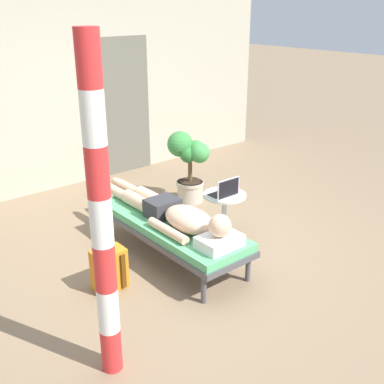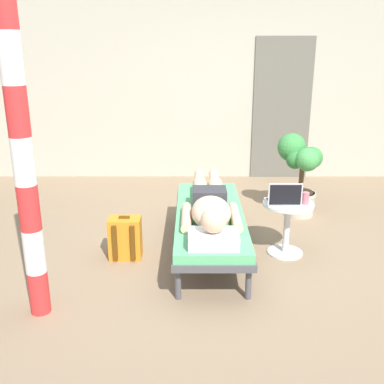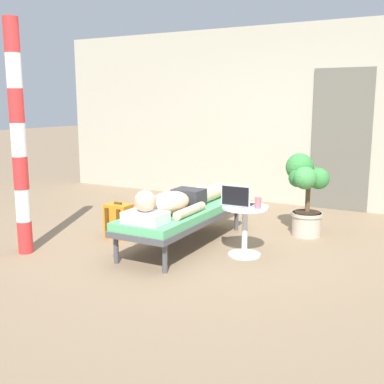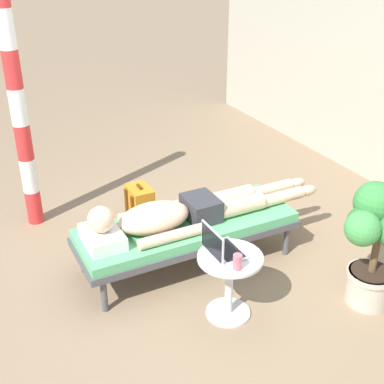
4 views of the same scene
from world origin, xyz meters
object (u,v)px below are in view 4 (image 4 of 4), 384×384
(person_reclining, at_px, (181,213))
(drink_glass, at_px, (237,262))
(porch_post, at_px, (18,107))
(laptop, at_px, (220,247))
(side_table, at_px, (229,275))
(potted_plant, at_px, (375,239))
(backpack, at_px, (141,206))
(lounge_chair, at_px, (187,229))

(person_reclining, height_order, drink_glass, person_reclining)
(porch_post, bearing_deg, laptop, 25.47)
(side_table, bearing_deg, drink_glass, -12.98)
(laptop, distance_m, potted_plant, 1.17)
(drink_glass, bearing_deg, potted_plant, 79.99)
(backpack, bearing_deg, lounge_chair, 7.54)
(lounge_chair, height_order, porch_post, porch_post)
(potted_plant, xyz_separation_m, porch_post, (-2.41, -2.05, 0.62))
(person_reclining, distance_m, backpack, 0.86)
(person_reclining, height_order, porch_post, porch_post)
(lounge_chair, distance_m, laptop, 0.72)
(side_table, bearing_deg, laptop, -139.48)
(lounge_chair, relative_size, laptop, 6.11)
(person_reclining, bearing_deg, potted_plant, 45.06)
(side_table, xyz_separation_m, porch_post, (-2.07, -1.01, 0.83))
(drink_glass, relative_size, potted_plant, 0.12)
(lounge_chair, relative_size, side_table, 3.62)
(laptop, distance_m, backpack, 1.53)
(side_table, xyz_separation_m, drink_glass, (0.15, -0.03, 0.22))
(potted_plant, bearing_deg, drink_glass, -100.01)
(porch_post, bearing_deg, drink_glass, 23.69)
(drink_glass, bearing_deg, porch_post, -156.31)
(potted_plant, bearing_deg, porch_post, -139.54)
(lounge_chair, relative_size, porch_post, 0.80)
(drink_glass, bearing_deg, backpack, -178.35)
(lounge_chair, relative_size, drink_glass, 16.59)
(person_reclining, bearing_deg, drink_glass, 0.12)
(lounge_chair, bearing_deg, laptop, -6.22)
(lounge_chair, height_order, backpack, backpack)
(drink_glass, xyz_separation_m, potted_plant, (0.19, 1.08, -0.02))
(person_reclining, bearing_deg, porch_post, -143.82)
(potted_plant, distance_m, porch_post, 3.22)
(laptop, bearing_deg, drink_glass, 4.55)
(lounge_chair, xyz_separation_m, drink_glass, (0.89, -0.06, 0.23))
(laptop, bearing_deg, side_table, 40.52)
(potted_plant, bearing_deg, lounge_chair, -136.54)
(lounge_chair, distance_m, drink_glass, 0.92)
(lounge_chair, height_order, drink_glass, drink_glass)
(lounge_chair, distance_m, person_reclining, 0.18)
(person_reclining, xyz_separation_m, backpack, (-0.80, -0.05, -0.32))
(lounge_chair, distance_m, side_table, 0.74)
(lounge_chair, relative_size, backpack, 4.46)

